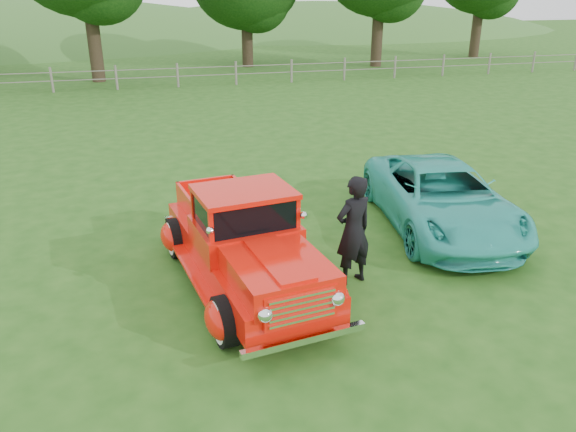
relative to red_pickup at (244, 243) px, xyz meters
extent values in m
plane|color=#1E4B14|center=(0.58, -0.90, -0.80)|extent=(140.00, 140.00, 0.00)
ellipsoid|color=#316424|center=(20.58, 61.10, -4.65)|extent=(72.00, 52.00, 14.00)
cube|color=slate|center=(0.58, 21.10, -0.25)|extent=(48.00, 0.04, 0.04)
cube|color=slate|center=(0.58, 21.10, 0.15)|extent=(48.00, 0.04, 0.04)
cylinder|color=black|center=(-3.42, 24.10, 1.62)|extent=(0.70, 0.70, 4.84)
cylinder|color=black|center=(5.58, 28.10, 1.07)|extent=(0.70, 0.70, 3.74)
cylinder|color=black|center=(13.58, 26.10, 1.40)|extent=(0.70, 0.70, 4.40)
cylinder|color=black|center=(22.58, 29.10, 1.29)|extent=(0.70, 0.70, 4.18)
cylinder|color=black|center=(-0.60, -1.62, -0.42)|extent=(0.35, 0.79, 0.76)
cylinder|color=black|center=(1.04, -1.38, -0.42)|extent=(0.35, 0.79, 0.76)
cylinder|color=black|center=(-1.05, 1.45, -0.42)|extent=(0.35, 0.79, 0.76)
cylinder|color=black|center=(0.59, 1.69, -0.42)|extent=(0.35, 0.79, 0.76)
cube|color=red|center=(-0.01, 0.04, -0.22)|extent=(2.21, 4.78, 0.44)
ellipsoid|color=red|center=(-0.67, -1.63, -0.38)|extent=(0.52, 0.80, 0.54)
ellipsoid|color=red|center=(1.11, -1.37, -0.38)|extent=(0.52, 0.80, 0.54)
ellipsoid|color=red|center=(-1.12, 1.44, -0.38)|extent=(0.52, 0.80, 0.54)
ellipsoid|color=red|center=(0.66, 1.70, -0.38)|extent=(0.52, 0.80, 0.54)
cube|color=red|center=(0.22, -1.50, 0.17)|extent=(1.55, 1.78, 0.42)
cube|color=red|center=(0.01, -0.06, 0.19)|extent=(1.77, 1.57, 0.44)
cube|color=black|center=(0.01, -0.06, 0.66)|extent=(1.59, 1.32, 0.50)
cube|color=red|center=(0.01, -0.06, 0.94)|extent=(1.68, 1.43, 0.08)
cube|color=red|center=(-0.20, 1.37, 0.15)|extent=(1.45, 2.10, 0.45)
cube|color=white|center=(0.33, -2.30, 0.05)|extent=(1.07, 0.25, 0.50)
cube|color=white|center=(0.35, -2.40, -0.38)|extent=(1.80, 0.36, 0.10)
cube|color=white|center=(-0.35, 2.43, -0.38)|extent=(1.71, 0.35, 0.10)
imported|color=teal|center=(4.46, 1.40, -0.11)|extent=(2.95, 5.22, 1.38)
imported|color=black|center=(1.81, -0.35, 0.17)|extent=(0.81, 0.65, 1.94)
camera|label=1|loc=(-1.49, -8.42, 3.99)|focal=35.00mm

